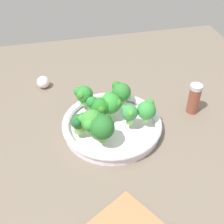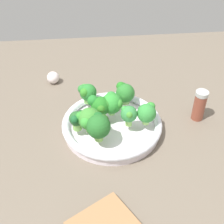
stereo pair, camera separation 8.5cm
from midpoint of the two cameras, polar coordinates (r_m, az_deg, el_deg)
name	(u,v)px [view 1 (the left image)]	position (r cm, az deg, el deg)	size (l,w,h in cm)	color
ground_plane	(105,144)	(87.61, -4.17, -6.02)	(130.00, 130.00, 2.50)	#6D6152
bowl	(112,125)	(88.45, -2.76, -2.56)	(28.58, 28.58, 3.82)	white
broccoli_floret_0	(129,113)	(83.58, 0.33, -0.29)	(4.91, 4.58, 6.17)	#96D262
broccoli_floret_1	(79,122)	(82.36, -9.10, -1.95)	(4.50, 4.48, 5.58)	#88C55D
broccoli_floret_2	(103,126)	(78.55, -4.85, -2.78)	(6.94, 6.27, 7.70)	#85BD52
broccoli_floret_3	(111,103)	(87.09, -3.03, 1.59)	(6.65, 6.09, 6.80)	#9DD375
broccoli_floret_4	(121,92)	(91.89, -1.01, 3.65)	(5.80, 5.68, 6.29)	#7FB25C
broccoli_floret_5	(92,122)	(80.76, -6.83, -1.91)	(6.10, 6.66, 7.29)	#81B652
broccoli_floret_6	(98,107)	(85.77, -5.41, 0.84)	(5.75, 6.82, 6.76)	#8BC769
broccoli_floret_7	(147,110)	(85.10, 3.57, 0.34)	(5.38, 5.28, 6.25)	#9ACC69
broccoli_floret_8	(83,94)	(91.77, -8.00, 3.16)	(5.23, 5.60, 6.05)	#84CD62
garlic_bulb	(43,82)	(109.14, -14.83, 5.27)	(4.24, 4.24, 4.24)	white
pepper_shaker	(194,99)	(95.47, 12.49, 2.35)	(3.75, 3.75, 9.77)	brown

